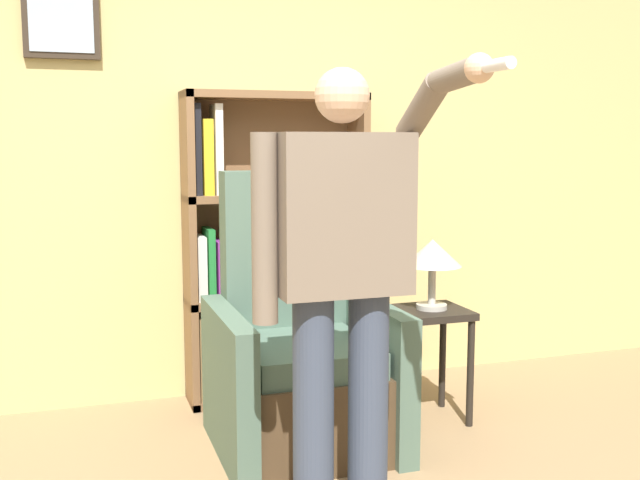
{
  "coord_description": "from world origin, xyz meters",
  "views": [
    {
      "loc": [
        -0.84,
        -2.11,
        1.43
      ],
      "look_at": [
        0.11,
        0.73,
        1.03
      ],
      "focal_mm": 42.0,
      "sensor_mm": 36.0,
      "label": 1
    }
  ],
  "objects": [
    {
      "name": "wall_back",
      "position": [
        -0.0,
        2.03,
        1.4
      ],
      "size": [
        8.0,
        0.11,
        2.8
      ],
      "color": "tan",
      "rests_on": "ground_plane"
    },
    {
      "name": "armchair",
      "position": [
        0.16,
        1.18,
        0.39
      ],
      "size": [
        0.81,
        0.82,
        1.29
      ],
      "color": "#4C3823",
      "rests_on": "ground_plane"
    },
    {
      "name": "bookcase",
      "position": [
        0.15,
        1.87,
        0.83
      ],
      "size": [
        1.0,
        0.28,
        1.69
      ],
      "color": "brown",
      "rests_on": "ground_plane"
    },
    {
      "name": "side_table",
      "position": [
        0.88,
        1.24,
        0.45
      ],
      "size": [
        0.35,
        0.35,
        0.58
      ],
      "color": "black",
      "rests_on": "ground_plane"
    },
    {
      "name": "table_lamp",
      "position": [
        0.88,
        1.24,
        0.86
      ],
      "size": [
        0.3,
        0.3,
        0.36
      ],
      "color": "#B7B2A8",
      "rests_on": "side_table"
    },
    {
      "name": "person_standing",
      "position": [
        0.07,
        0.35,
        0.98
      ],
      "size": [
        0.62,
        0.78,
        1.69
      ],
      "color": "#384256",
      "rests_on": "ground_plane"
    }
  ]
}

